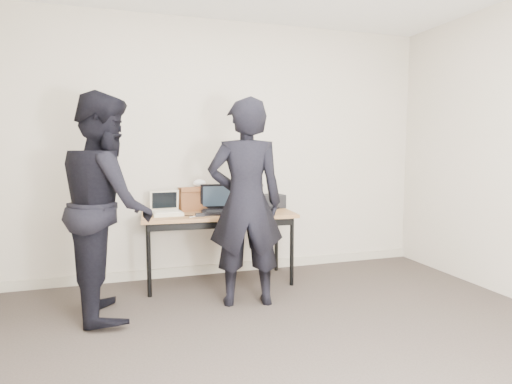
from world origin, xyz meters
name	(u,v)px	position (x,y,z in m)	size (l,w,h in m)	color
room	(323,152)	(0.00, 0.00, 1.35)	(4.60, 4.60, 2.80)	#3B332D
desk	(219,219)	(-0.20, 1.90, 0.66)	(1.54, 0.74, 0.72)	olive
laptop_beige	(166,210)	(-0.71, 1.93, 0.77)	(0.30, 0.30, 0.23)	beige
laptop_center	(220,206)	(-0.19, 1.91, 0.78)	(0.40, 0.38, 0.28)	black
laptop_right	(260,203)	(0.29, 2.06, 0.78)	(0.46, 0.46, 0.25)	black
leather_satchel	(197,198)	(-0.38, 2.13, 0.85)	(0.37, 0.21, 0.25)	brown
tissue	(199,183)	(-0.35, 2.13, 1.00)	(0.13, 0.10, 0.08)	white
equipment_box	(271,201)	(0.43, 2.09, 0.79)	(0.25, 0.21, 0.14)	black
power_brick	(200,215)	(-0.42, 1.73, 0.74)	(0.08, 0.05, 0.03)	black
cables	(223,212)	(-0.15, 1.90, 0.72)	(1.14, 0.49, 0.01)	black
person_typist	(246,203)	(-0.10, 1.27, 0.90)	(0.65, 0.43, 1.79)	black
person_observer	(107,205)	(-1.24, 1.39, 0.91)	(0.88, 0.69, 1.81)	black
baseboard	(230,267)	(0.00, 2.23, 0.05)	(4.50, 0.03, 0.10)	#B1A892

